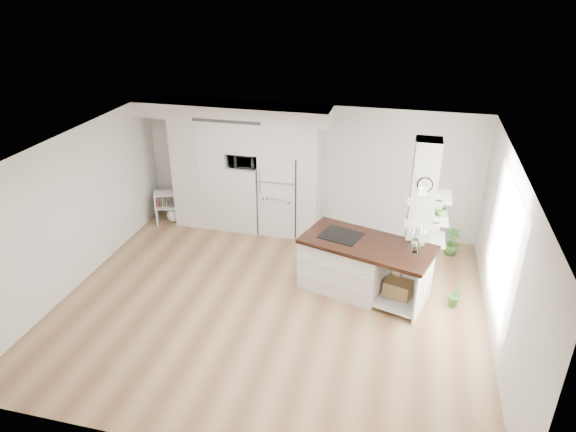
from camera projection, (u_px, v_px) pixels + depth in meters
The scene contains 14 objects.
floor at pixel (271, 305), 8.64m from camera, with size 7.00×6.00×0.01m, color tan.
room at pixel (269, 205), 7.82m from camera, with size 7.04×6.04×2.72m.
cabinet_wall at pixel (237, 161), 10.62m from camera, with size 4.00×0.71×2.70m.
refrigerator at pixel (280, 193), 10.71m from camera, with size 0.78×0.69×1.75m.
column at pixel (425, 219), 8.52m from camera, with size 0.69×0.90×2.70m.
window at pixel (504, 242), 7.50m from camera, with size 2.40×2.40×0.00m, color white.
pendant_light at pixel (383, 196), 7.48m from camera, with size 0.12×0.12×0.10m, color white.
kitchen_island at pixel (352, 263), 8.88m from camera, with size 2.39×1.63×1.55m.
bookshelf at pixel (171, 209), 11.33m from camera, with size 0.69×0.55×0.71m.
floor_plant_a at pixel (456, 294), 8.51m from camera, with size 0.26×0.21×0.48m, color #437F32.
floor_plant_b at pixel (452, 242), 10.06m from camera, with size 0.30×0.30×0.53m, color #437F32.
microwave at pixel (244, 160), 10.52m from camera, with size 0.54×0.37×0.30m, color #2D2D2D.
shelf_plant at pixel (442, 207), 8.54m from camera, with size 0.27×0.23×0.30m, color #437F32.
decor_bowl at pixel (418, 244), 8.49m from camera, with size 0.22×0.22×0.05m, color white.
Camera 1 is at (1.98, -6.84, 5.13)m, focal length 32.00 mm.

